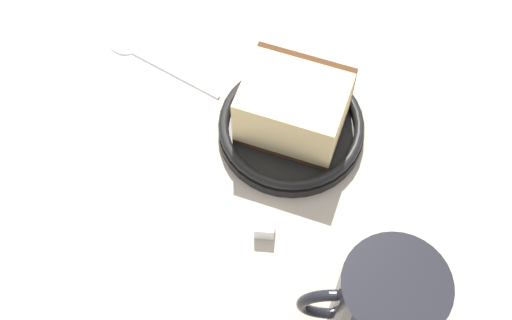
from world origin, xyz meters
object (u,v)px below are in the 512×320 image
(small_plate, at_px, (291,127))
(tea_mug, at_px, (383,306))
(cake_slice, at_px, (294,107))
(sugar_cube, at_px, (265,227))
(teaspoon, at_px, (140,55))

(small_plate, relative_size, tea_mug, 1.29)
(cake_slice, bearing_deg, tea_mug, -4.16)
(sugar_cube, bearing_deg, cake_slice, 143.22)
(tea_mug, bearing_deg, small_plate, 176.33)
(cake_slice, xyz_separation_m, tea_mug, (0.20, -0.01, 0.01))
(teaspoon, bearing_deg, sugar_cube, 10.86)
(cake_slice, height_order, tea_mug, tea_mug)
(tea_mug, bearing_deg, teaspoon, -164.62)
(small_plate, height_order, tea_mug, tea_mug)
(tea_mug, relative_size, teaspoon, 0.92)
(cake_slice, height_order, sugar_cube, cake_slice)
(cake_slice, height_order, teaspoon, cake_slice)
(tea_mug, bearing_deg, sugar_cube, -156.15)
(small_plate, distance_m, sugar_cube, 0.11)
(teaspoon, relative_size, sugar_cube, 6.72)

